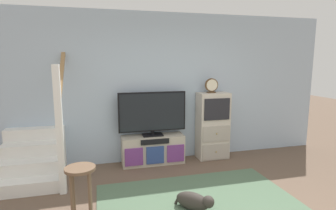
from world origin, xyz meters
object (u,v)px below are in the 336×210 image
media_console (153,150)px  bar_stool_near (81,182)px  dog (195,201)px  side_cabinet (213,126)px  desk_clock (211,86)px  television (152,113)px

media_console → bar_stool_near: 2.00m
media_console → dog: size_ratio=2.45×
side_cabinet → desk_clock: (-0.05, -0.02, 0.77)m
television → dog: 1.89m
bar_stool_near → desk_clock: bearing=35.5°
bar_stool_near → television: bearing=54.8°
television → side_cabinet: size_ratio=0.96×
dog → media_console: bearing=96.4°
media_console → television: television is taller
side_cabinet → desk_clock: bearing=-164.2°
bar_stool_near → dog: size_ratio=1.49×
dog → television: bearing=96.3°
television → side_cabinet: (1.16, -0.01, -0.31)m
side_cabinet → bar_stool_near: (-2.31, -1.62, -0.12)m
media_console → bar_stool_near: (-1.15, -1.61, 0.25)m
media_console → desk_clock: size_ratio=4.13×
desk_clock → bar_stool_near: desk_clock is taller
media_console → side_cabinet: 1.22m
media_console → dog: media_console is taller
dog → desk_clock: bearing=61.1°
side_cabinet → bar_stool_near: 2.83m
side_cabinet → desk_clock: 0.77m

